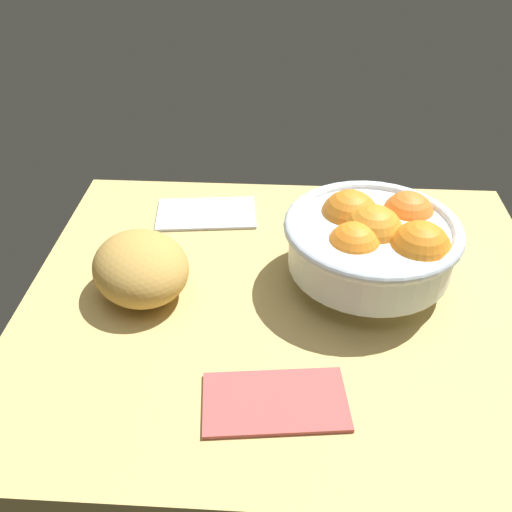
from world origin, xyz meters
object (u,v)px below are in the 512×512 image
(fruit_bowl, at_px, (374,240))
(bread_loaf, at_px, (141,268))
(napkin_folded, at_px, (275,400))
(napkin_spare, at_px, (206,212))

(fruit_bowl, relative_size, bread_loaf, 1.62)
(fruit_bowl, distance_m, bread_loaf, 0.30)
(bread_loaf, bearing_deg, napkin_folded, 135.68)
(bread_loaf, bearing_deg, fruit_bowl, -172.27)
(bread_loaf, height_order, napkin_spare, bread_loaf)
(bread_loaf, distance_m, napkin_folded, 0.25)
(fruit_bowl, xyz_separation_m, napkin_spare, (0.24, -0.15, -0.06))
(napkin_folded, bearing_deg, bread_loaf, -44.32)
(fruit_bowl, xyz_separation_m, napkin_folded, (0.12, 0.21, -0.06))
(bread_loaf, bearing_deg, napkin_spare, -106.56)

